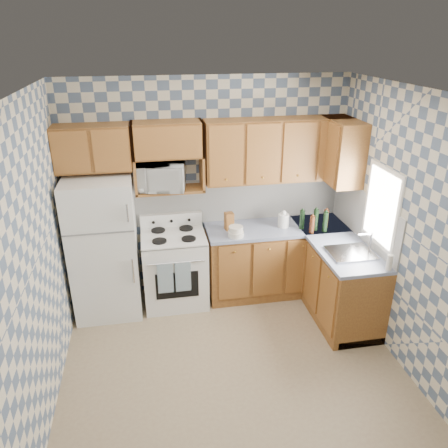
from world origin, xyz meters
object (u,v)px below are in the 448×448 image
(electric_kettle, at_px, (283,221))
(microwave, at_px, (160,177))
(refrigerator, at_px, (104,247))
(stove_body, at_px, (175,269))

(electric_kettle, bearing_deg, microwave, 173.82)
(microwave, bearing_deg, electric_kettle, 3.02)
(refrigerator, xyz_separation_m, electric_kettle, (2.16, 0.01, 0.16))
(refrigerator, relative_size, stove_body, 1.87)
(stove_body, distance_m, electric_kettle, 1.47)
(stove_body, height_order, electric_kettle, electric_kettle)
(microwave, bearing_deg, stove_body, -45.56)
(stove_body, relative_size, microwave, 1.62)
(electric_kettle, bearing_deg, stove_body, 179.49)
(refrigerator, bearing_deg, microwave, 13.71)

